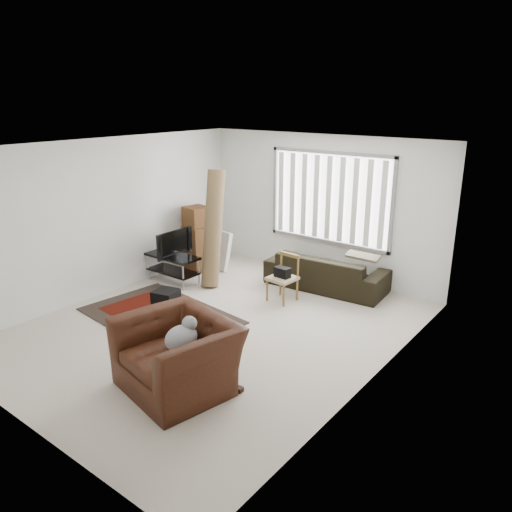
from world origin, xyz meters
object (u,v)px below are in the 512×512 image
at_px(moving_boxes, 197,241).
at_px(armchair, 177,350).
at_px(side_chair, 283,276).
at_px(tv_stand, 173,263).
at_px(sofa, 326,266).

distance_m(moving_boxes, armchair, 4.32).
bearing_deg(armchair, moving_boxes, 142.81).
relative_size(moving_boxes, side_chair, 1.59).
bearing_deg(armchair, side_chair, 112.26).
bearing_deg(moving_boxes, armchair, -49.10).
bearing_deg(moving_boxes, tv_stand, -80.39).
bearing_deg(moving_boxes, side_chair, -7.14).
xyz_separation_m(tv_stand, side_chair, (2.14, 0.53, 0.07)).
xyz_separation_m(tv_stand, armchair, (2.69, -2.45, 0.11)).
xyz_separation_m(side_chair, armchair, (0.54, -2.98, 0.05)).
xyz_separation_m(moving_boxes, armchair, (2.83, -3.26, -0.10)).
bearing_deg(side_chair, moving_boxes, 176.99).
relative_size(tv_stand, side_chair, 1.31).
bearing_deg(armchair, sofa, 105.60).
bearing_deg(sofa, armchair, 89.10).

